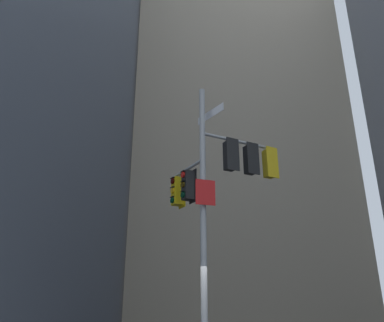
# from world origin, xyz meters

# --- Properties ---
(building_mid_block) EXTENTS (15.41, 15.41, 30.23)m
(building_mid_block) POSITION_xyz_m (1.14, 21.15, 15.11)
(building_mid_block) COLOR tan
(building_mid_block) RESTS_ON ground
(signal_pole_assembly) EXTENTS (3.84, 2.18, 8.42)m
(signal_pole_assembly) POSITION_xyz_m (0.40, 0.74, 5.29)
(signal_pole_assembly) COLOR #9EA0A3
(signal_pole_assembly) RESTS_ON ground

